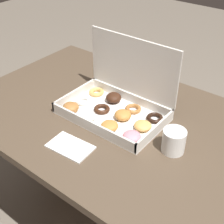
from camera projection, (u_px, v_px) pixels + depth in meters
The scene contains 4 objects.
dining_table at pixel (122, 141), 1.23m from camera, with size 1.28×0.77×0.75m.
donut_box at pixel (116, 102), 1.17m from camera, with size 0.39×0.25×0.27m.
coffee_mug at pixel (174, 141), 1.01m from camera, with size 0.08×0.08×0.08m.
paper_napkin at pixel (70, 147), 1.04m from camera, with size 0.16×0.10×0.01m.
Camera 1 is at (0.54, -0.76, 1.45)m, focal length 50.00 mm.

